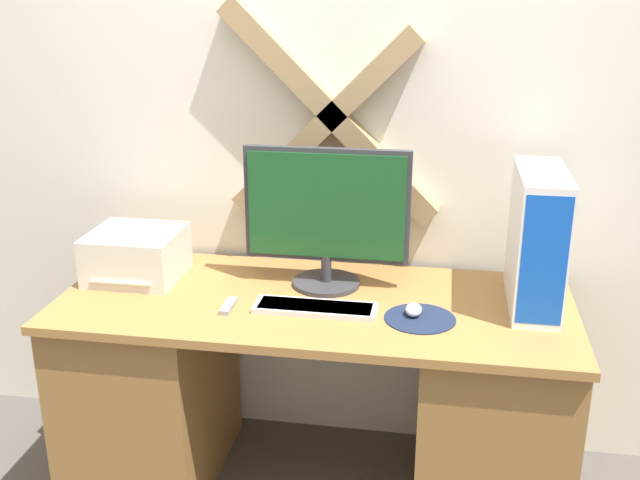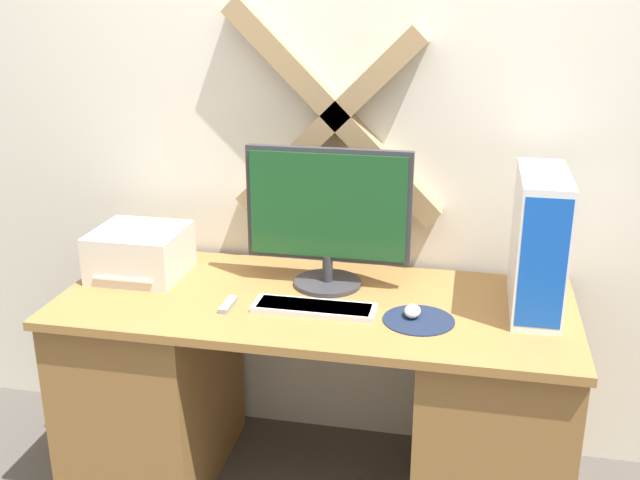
# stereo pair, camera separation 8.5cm
# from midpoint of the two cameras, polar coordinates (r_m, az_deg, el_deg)

# --- Properties ---
(wall_back) EXTENTS (6.40, 0.13, 2.70)m
(wall_back) POSITION_cam_midpoint_polar(r_m,az_deg,el_deg) (2.77, 0.16, 10.24)
(wall_back) COLOR silver
(wall_back) RESTS_ON ground_plane
(desk) EXTENTS (1.74, 0.73, 0.76)m
(desk) POSITION_cam_midpoint_polar(r_m,az_deg,el_deg) (2.72, -1.34, -11.62)
(desk) COLOR olive
(desk) RESTS_ON ground_plane
(monitor) EXTENTS (0.57, 0.24, 0.49)m
(monitor) POSITION_cam_midpoint_polar(r_m,az_deg,el_deg) (2.57, -0.44, 2.05)
(monitor) COLOR #333338
(monitor) RESTS_ON desk
(keyboard) EXTENTS (0.40, 0.12, 0.02)m
(keyboard) POSITION_cam_midpoint_polar(r_m,az_deg,el_deg) (2.46, -1.36, -5.18)
(keyboard) COLOR silver
(keyboard) RESTS_ON desk
(mousepad) EXTENTS (0.23, 0.23, 0.00)m
(mousepad) POSITION_cam_midpoint_polar(r_m,az_deg,el_deg) (2.42, 6.62, -5.97)
(mousepad) COLOR #19233D
(mousepad) RESTS_ON desk
(mouse) EXTENTS (0.05, 0.07, 0.04)m
(mouse) POSITION_cam_midpoint_polar(r_m,az_deg,el_deg) (2.43, 6.15, -5.31)
(mouse) COLOR silver
(mouse) RESTS_ON mousepad
(computer_tower) EXTENTS (0.15, 0.41, 0.46)m
(computer_tower) POSITION_cam_midpoint_polar(r_m,az_deg,el_deg) (2.51, 15.28, -0.00)
(computer_tower) COLOR white
(computer_tower) RESTS_ON desk
(printer) EXTENTS (0.32, 0.31, 0.17)m
(printer) POSITION_cam_midpoint_polar(r_m,az_deg,el_deg) (2.79, -14.68, -1.10)
(printer) COLOR beige
(printer) RESTS_ON desk
(remote_control) EXTENTS (0.03, 0.12, 0.02)m
(remote_control) POSITION_cam_midpoint_polar(r_m,az_deg,el_deg) (2.50, -7.97, -5.01)
(remote_control) COLOR gray
(remote_control) RESTS_ON desk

